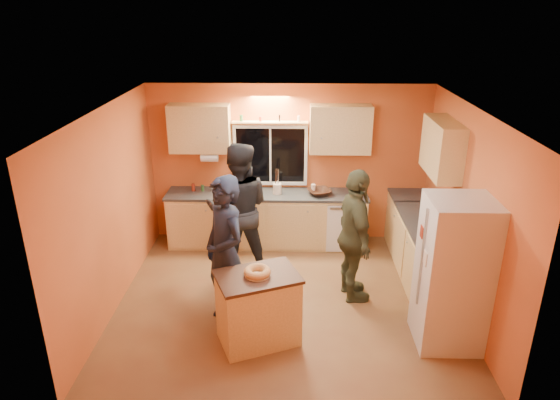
{
  "coord_description": "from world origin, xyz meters",
  "views": [
    {
      "loc": [
        0.05,
        -5.79,
        3.77
      ],
      "look_at": [
        -0.11,
        0.4,
        1.3
      ],
      "focal_mm": 32.0,
      "sensor_mm": 36.0,
      "label": 1
    }
  ],
  "objects_px": {
    "refrigerator": "(453,274)",
    "person_left": "(225,253)",
    "island": "(258,308)",
    "person_right": "(355,237)",
    "person_center": "(239,209)"
  },
  "relations": [
    {
      "from": "refrigerator",
      "to": "person_center",
      "type": "xyz_separation_m",
      "value": [
        -2.61,
        1.65,
        0.08
      ]
    },
    {
      "from": "island",
      "to": "person_left",
      "type": "xyz_separation_m",
      "value": [
        -0.41,
        0.39,
        0.51
      ]
    },
    {
      "from": "person_center",
      "to": "person_right",
      "type": "distance_m",
      "value": 1.76
    },
    {
      "from": "refrigerator",
      "to": "person_left",
      "type": "xyz_separation_m",
      "value": [
        -2.63,
        0.32,
        0.06
      ]
    },
    {
      "from": "island",
      "to": "refrigerator",
      "type": "bearing_deg",
      "value": -20.52
    },
    {
      "from": "person_right",
      "to": "refrigerator",
      "type": "bearing_deg",
      "value": -141.07
    },
    {
      "from": "person_left",
      "to": "refrigerator",
      "type": "bearing_deg",
      "value": 47.45
    },
    {
      "from": "refrigerator",
      "to": "person_center",
      "type": "height_order",
      "value": "person_center"
    },
    {
      "from": "person_left",
      "to": "island",
      "type": "bearing_deg",
      "value": 11.19
    },
    {
      "from": "person_left",
      "to": "person_right",
      "type": "bearing_deg",
      "value": 74.29
    },
    {
      "from": "person_right",
      "to": "person_center",
      "type": "bearing_deg",
      "value": 56.04
    },
    {
      "from": "refrigerator",
      "to": "island",
      "type": "relative_size",
      "value": 1.66
    },
    {
      "from": "island",
      "to": "person_left",
      "type": "height_order",
      "value": "person_left"
    },
    {
      "from": "refrigerator",
      "to": "island",
      "type": "xyz_separation_m",
      "value": [
        -2.22,
        -0.07,
        -0.45
      ]
    },
    {
      "from": "refrigerator",
      "to": "person_right",
      "type": "bearing_deg",
      "value": 138.05
    }
  ]
}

